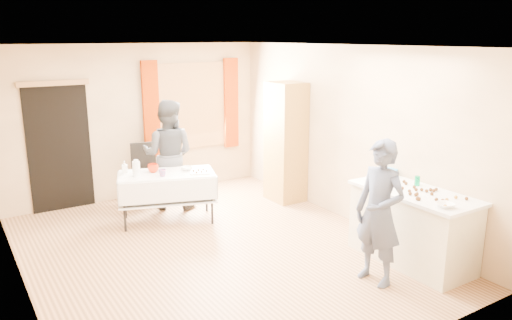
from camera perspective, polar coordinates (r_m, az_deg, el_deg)
floor at (r=6.66m, az=-4.71°, el=-10.25°), size 4.50×5.50×0.02m
ceiling at (r=6.07m, az=-5.21°, el=12.92°), size 4.50×5.50×0.02m
wall_back at (r=8.73m, az=-13.39°, el=4.28°), size 4.50×0.02×2.60m
wall_front at (r=4.09m, az=13.41°, el=-6.74°), size 4.50×0.02×2.60m
wall_left at (r=5.60m, az=-25.91°, el=-2.13°), size 0.02×5.50×2.60m
wall_right at (r=7.52m, az=10.51°, el=2.90°), size 0.02×5.50×2.60m
window_frame at (r=9.03m, az=-7.36°, el=6.15°), size 1.32×0.06×1.52m
window_pane at (r=9.02m, az=-7.32°, el=6.14°), size 1.20×0.02×1.40m
curtain_left at (r=8.69m, az=-11.90°, el=5.65°), size 0.28×0.06×1.65m
curtain_right at (r=9.35m, az=-2.87°, el=6.51°), size 0.28×0.06×1.65m
doorway at (r=8.43m, az=-21.56°, el=1.26°), size 0.95×0.04×2.00m
door_lintel at (r=8.26m, az=-22.15°, el=8.14°), size 1.05×0.06×0.08m
cabinet at (r=8.33m, az=3.42°, el=2.05°), size 0.50×0.60×1.99m
counter at (r=6.44m, az=17.42°, el=-7.28°), size 0.74×1.55×0.91m
party_table at (r=7.57m, az=-10.10°, el=-3.68°), size 1.57×1.14×0.75m
chair at (r=8.52m, az=-12.43°, el=-2.84°), size 0.48×0.48×1.00m
girl at (r=5.69m, az=13.93°, el=-5.88°), size 0.71×0.55×1.65m
woman at (r=8.08m, az=-9.98°, el=0.62°), size 1.50×1.49×1.75m
soda_can at (r=6.51m, az=17.95°, el=-2.28°), size 0.08×0.08×0.12m
mixing_bowl at (r=5.81m, az=20.78°, el=-4.84°), size 0.28×0.28×0.05m
foam_block at (r=6.63m, az=13.92°, el=-1.90°), size 0.16×0.12×0.08m
blue_basket at (r=6.86m, az=14.83°, el=-1.41°), size 0.35×0.30×0.08m
pitcher at (r=7.37m, az=-13.52°, el=-1.01°), size 0.11×0.11×0.22m
cup_red at (r=7.54m, az=-11.67°, el=-0.93°), size 0.30×0.30×0.12m
cup_rainbow at (r=7.30m, az=-10.64°, el=-1.46°), size 0.18×0.18×0.10m
small_bowl at (r=7.58m, az=-7.92°, el=-0.96°), size 0.34×0.34×0.05m
pastry_tray at (r=7.40m, az=-6.42°, el=-1.42°), size 0.34×0.31×0.02m
bottle at (r=7.61m, az=-14.78°, el=-0.76°), size 0.12×0.13×0.18m
cake_balls at (r=6.18m, az=18.24°, el=-3.55°), size 0.52×1.01×0.04m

